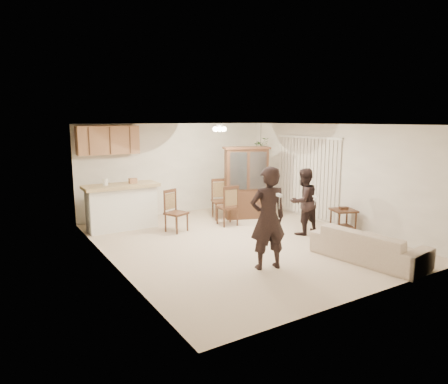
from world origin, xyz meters
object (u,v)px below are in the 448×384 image
china_hutch (246,183)px  chair_hutch_right (227,214)px  chair_hutch_left (221,208)px  adult (268,219)px  side_table (343,221)px  chair_bar (176,220)px  child (303,205)px  sofa (369,242)px

china_hutch → chair_hutch_right: (-0.83, -0.38, -0.65)m
chair_hutch_left → adult: bearing=-92.4°
side_table → chair_bar: bearing=146.4°
adult → side_table: 3.06m
child → side_table: size_ratio=2.06×
child → sofa: bearing=83.1°
child → china_hutch: (-0.22, 1.97, 0.26)m
child → chair_hutch_right: child is taller
sofa → child: (0.19, 1.98, 0.31)m
chair_hutch_left → china_hutch: bearing=-6.8°
adult → china_hutch: china_hutch is taller
sofa → chair_hutch_left: bearing=-0.3°
adult → china_hutch: bearing=-105.6°
china_hutch → chair_hutch_left: (-0.61, 0.26, -0.64)m
child → chair_hutch_left: bearing=-70.8°
child → adult: bearing=31.2°
child → china_hutch: size_ratio=0.71×
chair_hutch_left → chair_hutch_right: (-0.21, -0.64, -0.01)m
sofa → side_table: bearing=-42.8°
adult → chair_hutch_right: bearing=-95.4°
side_table → chair_hutch_right: 2.78m
adult → chair_hutch_left: adult is taller
china_hutch → chair_hutch_left: bearing=177.0°
china_hutch → chair_hutch_left: china_hutch is taller
china_hutch → adult: bearing=-98.8°
china_hutch → chair_bar: 2.28m
sofa → side_table: 1.86m
china_hutch → side_table: size_ratio=2.90×
sofa → china_hutch: china_hutch is taller
child → side_table: (0.84, -0.44, -0.38)m
adult → chair_bar: bearing=-69.8°
child → chair_hutch_right: bearing=-58.0°
adult → chair_bar: 3.09m
child → side_table: child is taller
adult → child: 2.42m
china_hutch → side_table: 2.71m
child → china_hutch: 2.00m
china_hutch → chair_hutch_right: 1.12m
child → chair_hutch_left: 2.41m
chair_bar → side_table: bearing=-55.7°
sofa → chair_bar: bearing=21.8°
child → chair_bar: size_ratio=1.37×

